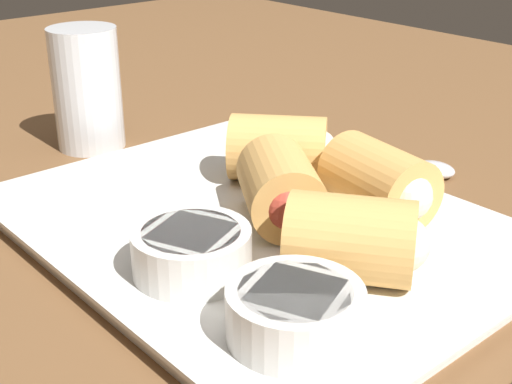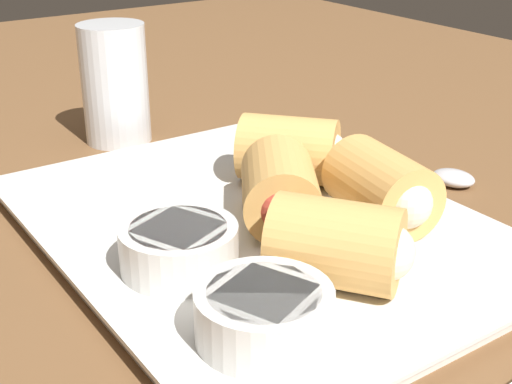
% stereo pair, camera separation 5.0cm
% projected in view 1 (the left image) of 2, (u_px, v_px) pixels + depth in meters
% --- Properties ---
extents(table_surface, '(1.80, 1.40, 0.02)m').
position_uv_depth(table_surface, '(244.00, 270.00, 0.47)').
color(table_surface, brown).
rests_on(table_surface, ground).
extents(serving_plate, '(0.35, 0.27, 0.01)m').
position_uv_depth(serving_plate, '(256.00, 229.00, 0.49)').
color(serving_plate, silver).
rests_on(serving_plate, table_surface).
extents(roll_front_left, '(0.09, 0.08, 0.05)m').
position_uv_depth(roll_front_left, '(279.00, 189.00, 0.47)').
color(roll_front_left, '#DBA356').
rests_on(roll_front_left, serving_plate).
extents(roll_front_right, '(0.09, 0.08, 0.05)m').
position_uv_depth(roll_front_right, '(359.00, 240.00, 0.40)').
color(roll_front_right, '#DBA356').
rests_on(roll_front_right, serving_plate).
extents(roll_back_left, '(0.09, 0.09, 0.05)m').
position_uv_depth(roll_back_left, '(284.00, 149.00, 0.54)').
color(roll_back_left, '#DBA356').
rests_on(roll_back_left, serving_plate).
extents(roll_back_right, '(0.08, 0.06, 0.05)m').
position_uv_depth(roll_back_right, '(383.00, 183.00, 0.48)').
color(roll_back_right, '#DBA356').
rests_on(roll_back_right, serving_plate).
extents(dipping_bowl_near, '(0.07, 0.07, 0.03)m').
position_uv_depth(dipping_bowl_near, '(192.00, 250.00, 0.41)').
color(dipping_bowl_near, silver).
rests_on(dipping_bowl_near, serving_plate).
extents(dipping_bowl_far, '(0.07, 0.07, 0.03)m').
position_uv_depth(dipping_bowl_far, '(295.00, 311.00, 0.36)').
color(dipping_bowl_far, silver).
rests_on(dipping_bowl_far, serving_plate).
extents(spoon, '(0.18, 0.06, 0.01)m').
position_uv_depth(spoon, '(405.00, 163.00, 0.60)').
color(spoon, silver).
rests_on(spoon, table_surface).
extents(drinking_glass, '(0.06, 0.06, 0.11)m').
position_uv_depth(drinking_glass, '(87.00, 89.00, 0.63)').
color(drinking_glass, silver).
rests_on(drinking_glass, table_surface).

